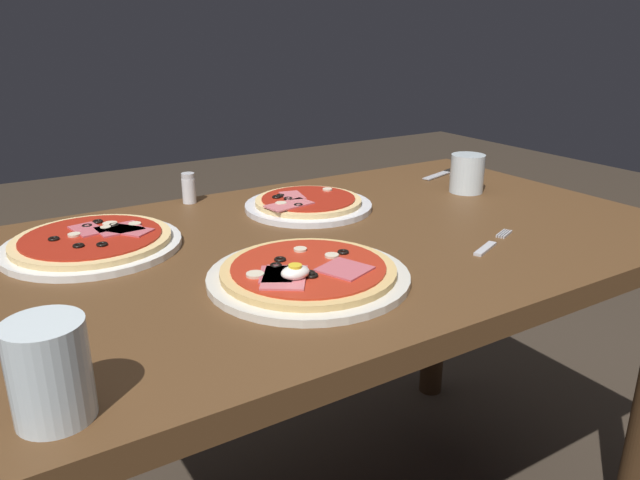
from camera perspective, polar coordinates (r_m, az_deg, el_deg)
The scene contains 9 objects.
dining_table at distance 1.20m, azimuth 2.28°, elevation -4.49°, with size 1.26×0.79×0.74m.
pizza_foreground at distance 0.94m, azimuth -1.12°, elevation -3.19°, with size 0.31×0.31×0.05m.
pizza_across_left at distance 1.15m, azimuth -20.50°, elevation -0.20°, with size 0.31×0.31×0.03m.
pizza_across_right at distance 1.30m, azimuth -1.13°, elevation 3.40°, with size 0.27×0.27×0.03m.
water_glass_near at distance 1.47m, azimuth 13.59°, elevation 5.87°, with size 0.08×0.08×0.09m.
water_glass_far at distance 0.67m, azimuth -23.89°, elevation -11.69°, with size 0.08×0.08×0.11m.
fork at distance 1.13m, azimuth 15.71°, elevation -0.37°, with size 0.15×0.08×0.00m.
knife at distance 1.67m, azimuth 11.88°, elevation 6.30°, with size 0.19×0.08×0.01m.
salt_shaker at distance 1.38m, azimuth -12.18°, elevation 4.76°, with size 0.03×0.03×0.07m.
Camera 1 is at (-0.62, -0.90, 1.11)m, focal length 34.19 mm.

